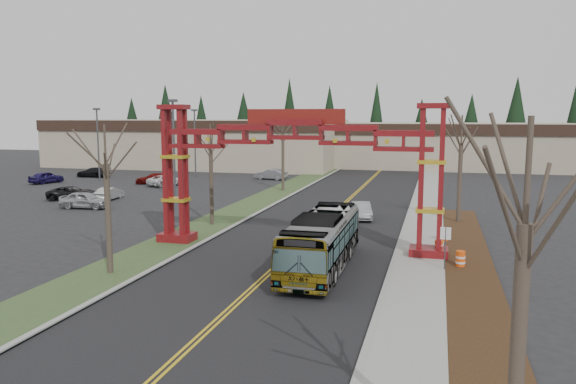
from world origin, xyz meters
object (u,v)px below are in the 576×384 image
(parked_car_far_a, at_px, (271,174))
(bare_tree_median_far, at_px, (283,133))
(parked_car_far_b, at_px, (166,180))
(bare_tree_right_far, at_px, (461,144))
(silver_sedan, at_px, (361,211))
(bare_tree_median_mid, at_px, (211,151))
(parked_car_near_a, at_px, (85,200))
(parked_car_far_c, at_px, (93,172))
(parked_car_mid_a, at_px, (154,179))
(parked_car_near_b, at_px, (109,193))
(barrel_north, at_px, (444,235))
(barrel_mid, at_px, (439,248))
(barrel_south, at_px, (460,260))
(retail_building_east, at_px, (449,145))
(bare_tree_right_near, at_px, (525,227))
(street_sign, at_px, (445,240))
(bare_tree_median_near, at_px, (106,165))
(parked_car_mid_b, at_px, (46,177))
(transit_bus, at_px, (322,241))
(light_pole_mid, at_px, (98,139))
(light_pole_far, at_px, (195,138))
(light_pole_near, at_px, (174,143))
(parked_car_near_c, at_px, (72,193))
(gateway_arch, at_px, (296,153))
(retail_building_west, at_px, (201,142))

(parked_car_far_a, xyz_separation_m, bare_tree_median_far, (4.48, -10.32, 5.67))
(parked_car_far_b, height_order, bare_tree_right_far, bare_tree_right_far)
(silver_sedan, relative_size, bare_tree_median_mid, 0.53)
(parked_car_near_a, xyz_separation_m, parked_car_far_c, (-14.52, 22.71, -0.10))
(parked_car_mid_a, bearing_deg, parked_car_far_c, -123.04)
(bare_tree_median_mid, distance_m, bare_tree_right_far, 18.89)
(parked_car_near_b, xyz_separation_m, bare_tree_median_far, (14.78, 10.66, 5.75))
(parked_car_far_c, distance_m, barrel_north, 53.54)
(parked_car_far_c, xyz_separation_m, barrel_mid, (45.01, -32.13, -0.20))
(bare_tree_median_far, distance_m, barrel_south, 33.50)
(retail_building_east, distance_m, bare_tree_right_far, 50.43)
(bare_tree_right_near, xyz_separation_m, street_sign, (-1.13, 18.69, -4.37))
(bare_tree_median_near, bearing_deg, street_sign, 16.34)
(parked_car_near_a, bearing_deg, parked_car_mid_b, 41.08)
(retail_building_east, height_order, barrel_south, retail_building_east)
(bare_tree_median_near, height_order, bare_tree_right_near, bare_tree_right_near)
(transit_bus, bearing_deg, parked_car_far_c, 136.04)
(parked_car_far_c, distance_m, bare_tree_median_mid, 39.49)
(light_pole_mid, distance_m, light_pole_far, 12.54)
(silver_sedan, distance_m, parked_car_far_a, 29.06)
(parked_car_far_a, xyz_separation_m, light_pole_near, (-3.30, -20.76, 4.93))
(parked_car_near_c, relative_size, barrel_mid, 5.14)
(bare_tree_right_far, distance_m, street_sign, 15.12)
(street_sign, bearing_deg, light_pole_far, 128.96)
(parked_car_far_a, height_order, light_pole_near, light_pole_near)
(light_pole_near, bearing_deg, gateway_arch, -44.42)
(parked_car_mid_b, bearing_deg, parked_car_near_c, 150.96)
(transit_bus, relative_size, barrel_mid, 11.94)
(bare_tree_median_near, bearing_deg, transit_bus, 19.87)
(parked_car_far_c, bearing_deg, light_pole_mid, 40.39)
(bare_tree_median_mid, bearing_deg, barrel_mid, -17.41)
(street_sign, distance_m, barrel_north, 7.27)
(parked_car_mid_b, xyz_separation_m, light_pole_mid, (5.13, 3.44, 4.56))
(bare_tree_right_far, height_order, barrel_south, bare_tree_right_far)
(light_pole_near, bearing_deg, bare_tree_right_far, -8.56)
(bare_tree_right_near, bearing_deg, bare_tree_median_mid, 123.30)
(silver_sedan, xyz_separation_m, bare_tree_median_mid, (-10.55, -5.49, 4.95))
(parked_car_mid_a, xyz_separation_m, light_pole_mid, (-7.99, 0.71, 4.63))
(retail_building_east, xyz_separation_m, parked_car_mid_b, (-47.90, -36.65, -2.79))
(parked_car_far_a, bearing_deg, bare_tree_median_far, 35.63)
(gateway_arch, bearing_deg, parked_car_far_a, 109.01)
(bare_tree_median_near, distance_m, light_pole_far, 47.51)
(light_pole_far, distance_m, barrel_north, 46.32)
(parked_car_far_b, height_order, light_pole_mid, light_pole_mid)
(parked_car_far_b, bearing_deg, parked_car_far_c, 0.54)
(parked_car_near_a, relative_size, parked_car_far_c, 0.99)
(retail_building_west, height_order, silver_sedan, retail_building_west)
(street_sign, xyz_separation_m, barrel_south, (0.83, 0.93, -1.25))
(bare_tree_median_near, distance_m, barrel_south, 19.38)
(parked_car_far_b, bearing_deg, barrel_mid, 163.86)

